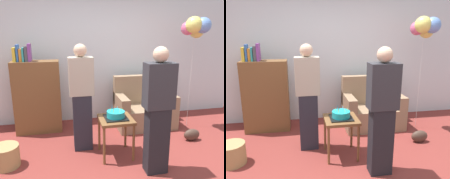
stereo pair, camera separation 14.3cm
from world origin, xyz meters
TOP-DOWN VIEW (x-y plane):
  - ground_plane at (0.00, 0.00)m, footprint 8.00×8.00m
  - wall_back at (0.00, 2.05)m, footprint 6.00×0.10m
  - couch at (0.72, 1.44)m, footprint 1.10×0.70m
  - bookshelf at (-1.26, 1.59)m, footprint 0.80×0.36m
  - side_table at (-0.08, 0.44)m, footprint 0.48×0.48m
  - birthday_cake at (-0.08, 0.44)m, footprint 0.32×0.32m
  - person_blowing_candles at (-0.53, 0.76)m, footprint 0.36×0.22m
  - person_holding_cake at (0.34, -0.05)m, footprint 0.36×0.22m
  - wicker_basket at (-1.61, 0.48)m, footprint 0.36×0.36m
  - handbag at (1.29, 0.62)m, footprint 0.28×0.14m
  - balloon_bunch at (1.54, 1.18)m, footprint 0.45×0.42m

SIDE VIEW (x-z plane):
  - ground_plane at x=0.00m, z-range 0.00..0.00m
  - handbag at x=1.29m, z-range 0.00..0.20m
  - wicker_basket at x=-1.61m, z-range 0.00..0.30m
  - couch at x=0.72m, z-range -0.14..0.82m
  - side_table at x=-0.08m, z-range 0.20..0.79m
  - birthday_cake at x=-0.08m, z-range 0.55..0.72m
  - bookshelf at x=-1.26m, z-range -0.12..1.47m
  - person_blowing_candles at x=-0.53m, z-range 0.02..1.65m
  - person_holding_cake at x=0.34m, z-range 0.02..1.65m
  - wall_back at x=0.00m, z-range 0.00..2.70m
  - balloon_bunch at x=1.54m, z-range 0.85..2.90m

